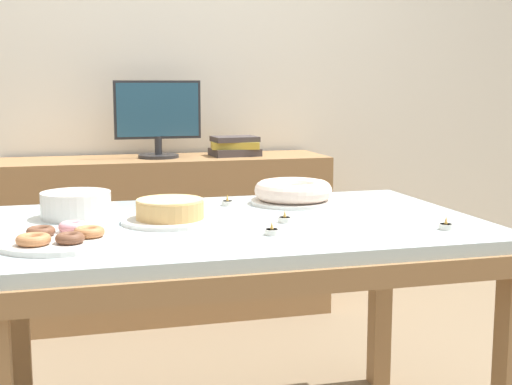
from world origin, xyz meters
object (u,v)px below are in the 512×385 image
Objects in this scene: book_stack at (235,146)px; tealight_near_front at (227,203)px; pastry_platter at (61,238)px; plate_stack at (76,205)px; cake_golden_bundt at (293,192)px; tealight_right_edge at (272,231)px; cake_chocolate_round at (170,212)px; tealight_centre at (285,219)px; computer_monitor at (158,119)px; tealight_near_cakes at (446,226)px.

tealight_near_front is at bearing -104.80° from book_stack.
pastry_platter is 1.58× the size of plate_stack.
cake_golden_bundt reaches higher than tealight_right_edge.
cake_chocolate_round is 7.15× the size of tealight_centre.
tealight_near_front is (0.07, -1.21, -0.22)m from computer_monitor.
tealight_centre is at bearing -112.40° from cake_golden_bundt.
tealight_near_cakes is (1.04, -0.10, -0.00)m from pastry_platter.
pastry_platter is 8.28× the size of tealight_near_front.
book_stack is at bearing 58.09° from plate_stack.
tealight_near_cakes is 0.74m from tealight_near_front.
cake_golden_bundt reaches higher than pastry_platter.
book_stack is 6.42× the size of tealight_near_front.
tealight_right_edge is (0.55, -0.04, -0.00)m from pastry_platter.
book_stack is at bearing 81.72° from tealight_centre.
tealight_right_edge is at bearing -114.62° from cake_golden_bundt.
tealight_centre is 0.46m from tealight_near_cakes.
pastry_platter is 0.36m from plate_stack.
tealight_centre and tealight_near_front have the same top height.
book_stack is at bearing 79.63° from tealight_right_edge.
plate_stack is 0.64m from tealight_right_edge.
plate_stack is 1.09m from tealight_near_cakes.
pastry_platter reaches higher than tealight_right_edge.
tealight_near_cakes is 0.49m from tealight_right_edge.
plate_stack is at bearing 141.74° from tealight_right_edge.
tealight_centre is at bearing -22.07° from plate_stack.
cake_chocolate_round is at bearing 157.09° from tealight_near_cakes.
pastry_platter is 8.28× the size of tealight_near_cakes.
pastry_platter is 0.55m from tealight_right_edge.
pastry_platter reaches higher than tealight_near_front.
book_stack is 6.42× the size of tealight_centre.
tealight_centre is 1.00× the size of tealight_near_front.
computer_monitor is at bearing 96.02° from tealight_centre.
tealight_near_front is (-0.10, 0.33, 0.00)m from tealight_centre.
cake_chocolate_round is 0.37m from pastry_platter.
tealight_right_edge is (0.50, -0.40, -0.03)m from plate_stack.
plate_stack reaches higher than tealight_centre.
tealight_near_front is at bearing 91.03° from tealight_right_edge.
tealight_right_edge is at bearing 173.07° from tealight_near_cakes.
cake_chocolate_round is at bearing 33.36° from pastry_platter.
cake_golden_bundt is 7.21× the size of tealight_near_front.
tealight_centre is (0.32, -0.09, -0.02)m from cake_chocolate_round.
tealight_near_front and tealight_right_edge have the same top height.
tealight_centre is (0.59, -0.24, -0.03)m from plate_stack.
tealight_centre is at bearing -15.64° from cake_chocolate_round.
cake_golden_bundt is 0.23m from tealight_near_front.
book_stack is 1.56m from tealight_centre.
plate_stack is (-0.72, -0.08, 0.00)m from cake_golden_bundt.
tealight_near_front is at bearing 106.02° from tealight_centre.
plate_stack is 5.25× the size of tealight_right_edge.
tealight_near_cakes is at bearing -22.91° from cake_chocolate_round.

